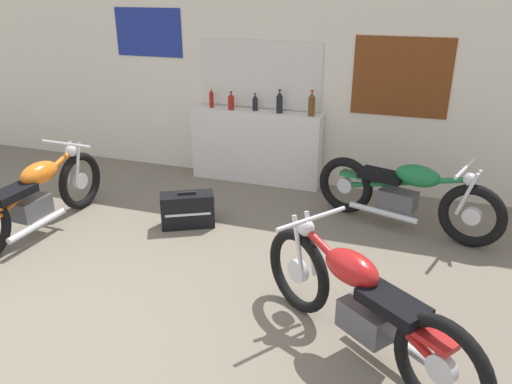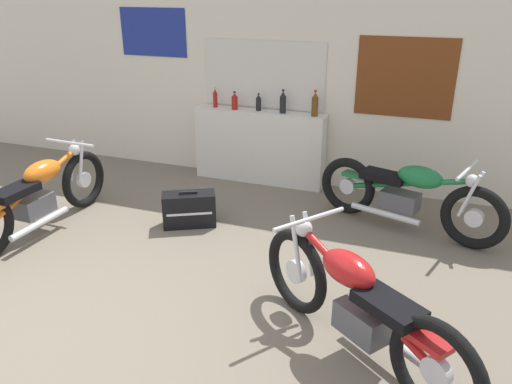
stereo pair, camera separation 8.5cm
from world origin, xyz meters
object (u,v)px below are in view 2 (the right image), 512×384
bottle_center (258,103)px  motorcycle_green (407,195)px  bottle_rightmost (315,105)px  bottle_right_center (283,103)px  hard_case_black (189,209)px  motorcycle_red (357,305)px  motorcycle_orange (38,195)px  bottle_leftmost (215,98)px  bottle_left_center (235,101)px

bottle_center → motorcycle_green: bottle_center is taller
bottle_rightmost → bottle_right_center: bearing=178.0°
bottle_right_center → motorcycle_green: bearing=-26.5°
hard_case_black → bottle_center: bearing=81.3°
motorcycle_red → hard_case_black: (-2.02, 1.43, -0.23)m
motorcycle_orange → motorcycle_green: bearing=20.7°
bottle_center → bottle_right_center: 0.33m
motorcycle_orange → bottle_right_center: bearing=47.7°
bottle_leftmost → bottle_left_center: (0.28, -0.03, -0.01)m
bottle_leftmost → hard_case_black: (0.35, -1.51, -0.87)m
bottle_rightmost → bottle_left_center: bearing=-179.2°
bottle_left_center → motorcycle_orange: (-1.33, -2.12, -0.64)m
bottle_center → motorcycle_orange: bottle_center is taller
bottle_left_center → motorcycle_green: (2.25, -0.78, -0.65)m
bottle_left_center → bottle_rightmost: bottle_rightmost is taller
bottle_right_center → motorcycle_orange: size_ratio=0.14×
motorcycle_green → hard_case_black: 2.30m
motorcycle_red → motorcycle_orange: motorcycle_red is taller
bottle_rightmost → motorcycle_orange: 3.26m
bottle_center → motorcycle_orange: 2.79m
bottle_leftmost → bottle_center: 0.59m
bottle_leftmost → bottle_center: bottle_leftmost is taller
bottle_leftmost → motorcycle_red: bottle_leftmost is taller
bottle_rightmost → hard_case_black: bearing=-122.8°
bottle_center → bottle_rightmost: size_ratio=0.70×
bottle_center → bottle_left_center: bearing=-171.1°
motorcycle_green → bottle_left_center: bearing=160.9°
bottle_rightmost → motorcycle_green: 1.60m
bottle_rightmost → hard_case_black: 1.99m
bottle_leftmost → bottle_left_center: size_ratio=1.12×
bottle_right_center → motorcycle_red: bearing=-63.7°
bottle_leftmost → bottle_center: size_ratio=1.18×
bottle_leftmost → bottle_right_center: 0.91m
bottle_center → bottle_rightmost: 0.74m
bottle_left_center → bottle_right_center: (0.63, 0.03, 0.03)m
bottle_rightmost → motorcycle_red: bottle_rightmost is taller
bottle_right_center → motorcycle_green: size_ratio=0.15×
bottle_left_center → bottle_right_center: 0.63m
motorcycle_red → motorcycle_green: 2.15m
motorcycle_orange → motorcycle_green: 3.82m
motorcycle_red → hard_case_black: size_ratio=2.76×
bottle_right_center → hard_case_black: (-0.56, -1.51, -0.88)m
bottle_leftmost → bottle_rightmost: (1.32, -0.02, 0.02)m
bottle_rightmost → motorcycle_orange: bearing=-137.9°
bottle_right_center → bottle_rightmost: bearing=-2.0°
bottle_leftmost → motorcycle_orange: bearing=-115.8°
motorcycle_red → bottle_right_center: bearing=116.3°
bottle_right_center → bottle_rightmost: size_ratio=0.93×
motorcycle_green → hard_case_black: bearing=-162.0°
motorcycle_orange → motorcycle_red: bearing=-13.1°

